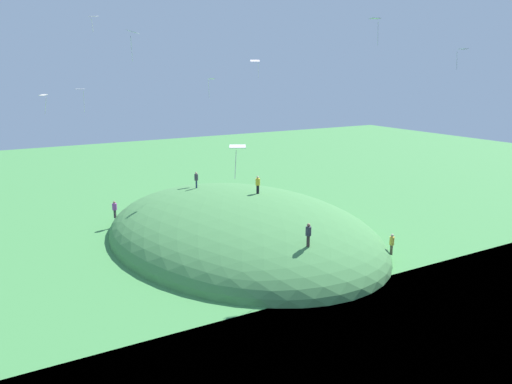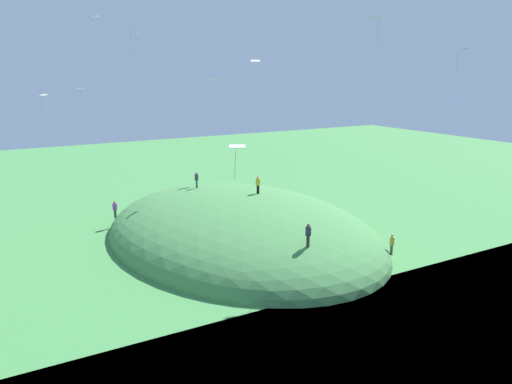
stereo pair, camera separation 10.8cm
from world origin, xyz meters
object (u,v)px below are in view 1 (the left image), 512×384
at_px(person_on_hilltop, 196,178).
at_px(person_near_shore, 308,232).
at_px(mooring_post, 293,290).
at_px(kite_1, 462,51).
at_px(kite_3, 237,148).
at_px(person_with_child, 258,183).
at_px(kite_9, 376,21).
at_px(kite_2, 93,17).
at_px(kite_5, 80,91).
at_px(kite_8, 211,81).
at_px(kite_6, 133,33).
at_px(kite_7, 255,62).
at_px(kite_0, 44,97).
at_px(person_watching_kites, 115,208).
at_px(person_walking_path, 392,242).

distance_m(person_on_hilltop, person_near_shore, 17.82).
bearing_deg(mooring_post, kite_1, -99.53).
xyz_separation_m(kite_3, mooring_post, (-1.84, -3.15, -9.67)).
bearing_deg(kite_3, mooring_post, -120.30).
relative_size(person_with_child, kite_9, 0.81).
bearing_deg(kite_3, kite_2, 17.11).
bearing_deg(kite_5, kite_8, -91.23).
height_order(kite_1, kite_6, kite_6).
bearing_deg(kite_7, person_with_child, 150.72).
relative_size(kite_0, kite_3, 0.91).
bearing_deg(kite_6, person_on_hilltop, -44.12).
relative_size(person_on_hilltop, person_watching_kites, 0.95).
relative_size(person_on_hilltop, kite_8, 0.83).
height_order(kite_2, kite_6, kite_2).
distance_m(kite_3, kite_8, 21.71).
bearing_deg(kite_2, person_walking_path, -128.69).
bearing_deg(kite_3, person_near_shore, -88.11).
bearing_deg(kite_7, kite_9, 178.58).
height_order(kite_0, mooring_post, kite_0).
bearing_deg(person_with_child, kite_9, -44.96).
bearing_deg(mooring_post, kite_6, 30.43).
bearing_deg(person_walking_path, kite_2, -160.44).
height_order(kite_7, mooring_post, kite_7).
xyz_separation_m(person_with_child, person_walking_path, (-11.59, -5.75, -3.34)).
relative_size(kite_2, kite_3, 0.59).
xyz_separation_m(person_watching_kites, kite_7, (2.40, -17.43, 14.08)).
bearing_deg(person_near_shore, kite_3, 46.63).
xyz_separation_m(kite_3, kite_7, (23.09, -14.80, 5.75)).
bearing_deg(kite_3, kite_0, 17.07).
xyz_separation_m(kite_0, kite_7, (-1.65, -22.40, 3.41)).
distance_m(person_walking_path, kite_1, 15.38).
xyz_separation_m(person_watching_kites, kite_9, (-17.20, -16.94, 16.92)).
distance_m(person_watching_kites, kite_8, 15.93).
bearing_deg(person_on_hilltop, person_watching_kites, 76.52).
bearing_deg(kite_6, kite_5, 8.88).
bearing_deg(kite_9, kite_2, 58.25).
xyz_separation_m(person_walking_path, kite_1, (-4.06, -1.34, 14.77)).
distance_m(person_with_child, kite_0, 22.03).
distance_m(kite_2, kite_5, 7.72).
distance_m(kite_0, kite_1, 37.01).
height_order(person_with_child, kite_9, kite_9).
relative_size(kite_0, kite_8, 0.97).
bearing_deg(person_on_hilltop, kite_7, -56.22).
bearing_deg(person_on_hilltop, kite_9, -140.92).
xyz_separation_m(person_watching_kites, kite_8, (-0.76, -10.37, 12.07)).
distance_m(person_with_child, person_walking_path, 13.36).
bearing_deg(kite_1, person_walking_path, 18.21).
xyz_separation_m(person_with_child, person_near_shore, (-11.54, 2.58, -1.19)).
bearing_deg(kite_3, person_on_hilltop, -15.48).
height_order(kite_2, kite_3, kite_2).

